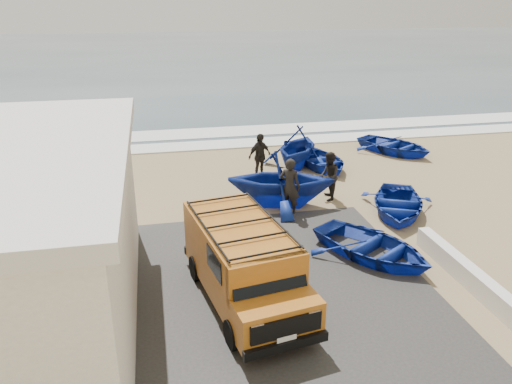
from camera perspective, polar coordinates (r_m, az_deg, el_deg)
ground at (r=14.47m, az=0.73°, el=-7.78°), size 160.00×160.00×0.00m
slab at (r=12.52m, az=-6.43°, el=-12.94°), size 12.00×10.00×0.05m
ocean at (r=68.73m, az=-9.79°, el=15.31°), size 180.00×88.00×0.01m
surf_line at (r=25.46m, az=-5.14°, el=5.36°), size 180.00×1.60×0.06m
surf_wash at (r=27.86m, az=-5.77°, el=6.73°), size 180.00×2.20×0.04m
parapet at (r=13.90m, az=24.56°, el=-9.96°), size 0.35×6.00×0.55m
van at (r=12.20m, az=-1.45°, el=-7.87°), size 2.63×5.00×2.04m
boat_near_left at (r=14.76m, az=13.17°, el=-6.09°), size 4.16×4.49×0.76m
boat_near_right at (r=17.94m, az=15.85°, el=-1.32°), size 3.82×4.30×0.74m
boat_mid_left at (r=17.76m, az=2.87°, el=1.47°), size 4.49×4.11×2.00m
boat_mid_right at (r=22.12m, az=7.48°, el=3.63°), size 2.98×3.78×0.71m
boat_far_left at (r=22.08m, az=4.75°, el=5.20°), size 4.32×4.47×1.81m
boat_far_right at (r=24.95m, az=15.54°, el=5.16°), size 4.19×4.54×0.77m
fisherman_front at (r=17.10m, az=3.88°, el=0.65°), size 0.87×0.81×2.00m
fisherman_middle at (r=18.50m, az=8.31°, el=1.79°), size 0.87×1.01×1.81m
fisherman_back at (r=20.54m, az=0.42°, el=4.13°), size 1.20×0.90×1.89m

